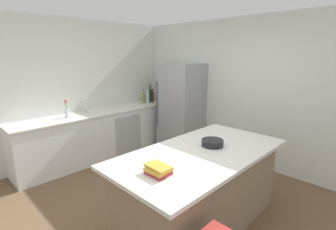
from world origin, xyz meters
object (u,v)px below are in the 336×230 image
hot_sauce_bottle (158,97)px  cookbook_stack (158,170)px  kitchen_island (200,187)px  olive_oil_bottle (143,98)px  sink_faucet (86,105)px  refrigerator (181,108)px  syrup_bottle (153,96)px  soda_bottle (148,97)px  mixing_bowl (212,143)px  wine_bottle (151,95)px  flower_vase (67,111)px

hot_sauce_bottle → cookbook_stack: 3.61m
kitchen_island → olive_oil_bottle: (-2.66, 1.37, 0.56)m
sink_faucet → cookbook_stack: 2.78m
cookbook_stack → refrigerator: bearing=127.7°
syrup_bottle → soda_bottle: size_ratio=0.89×
sink_faucet → mixing_bowl: bearing=5.5°
wine_bottle → sink_faucet: bearing=-90.2°
sink_faucet → wine_bottle: wine_bottle is taller
hot_sauce_bottle → wine_bottle: (-0.04, -0.20, 0.06)m
refrigerator → wine_bottle: size_ratio=4.41×
refrigerator → soda_bottle: 0.91m
flower_vase → cookbook_stack: 2.67m
flower_vase → hot_sauce_bottle: (0.00, 2.15, -0.01)m
hot_sauce_bottle → refrigerator: bearing=-9.9°
wine_bottle → cookbook_stack: bearing=-40.2°
refrigerator → mixing_bowl: size_ratio=6.89×
mixing_bowl → refrigerator: bearing=141.5°
soda_bottle → sink_faucet: bearing=-90.6°
refrigerator → sink_faucet: 1.86m
syrup_bottle → soda_bottle: bearing=-77.0°
kitchen_island → sink_faucet: 2.71m
cookbook_stack → mixing_bowl: (-0.07, 0.94, -0.01)m
kitchen_island → soda_bottle: size_ratio=6.34×
sink_faucet → cookbook_stack: (2.69, -0.69, -0.11)m
cookbook_stack → flower_vase: bearing=173.3°
wine_bottle → soda_bottle: wine_bottle is taller
kitchen_island → soda_bottle: bearing=150.8°
hot_sauce_bottle → mixing_bowl: bearing=-30.6°
kitchen_island → soda_bottle: 3.06m
sink_faucet → cookbook_stack: sink_faucet is taller
kitchen_island → wine_bottle: wine_bottle is taller
kitchen_island → sink_faucet: (-2.64, -0.02, 0.60)m
kitchen_island → cookbook_stack: (0.05, -0.71, 0.49)m
refrigerator → kitchen_island: bearing=-42.7°
wine_bottle → olive_oil_bottle: bearing=-98.6°
kitchen_island → refrigerator: 2.41m
olive_oil_bottle → hot_sauce_bottle: bearing=79.4°
flower_vase → mixing_bowl: bearing=13.7°
olive_oil_bottle → mixing_bowl: bearing=-23.3°
flower_vase → wine_bottle: size_ratio=0.78×
kitchen_island → wine_bottle: size_ratio=5.22×
flower_vase → cookbook_stack: (2.65, -0.31, -0.06)m
syrup_bottle → wine_bottle: size_ratio=0.73×
soda_bottle → cookbook_stack: soda_bottle is taller
hot_sauce_bottle → olive_oil_bottle: bearing=-100.6°
syrup_bottle → mixing_bowl: (2.65, -1.42, -0.08)m
kitchen_island → wine_bottle: (-2.63, 1.56, 0.60)m
flower_vase → hot_sauce_bottle: 2.15m
refrigerator → soda_bottle: bearing=-171.1°
flower_vase → mixing_bowl: (2.58, 0.63, -0.07)m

